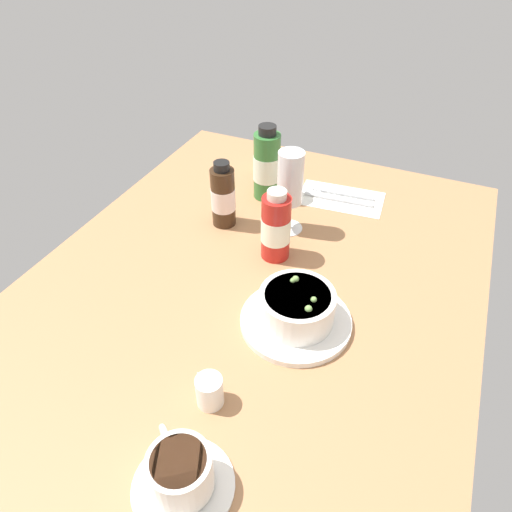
{
  "coord_description": "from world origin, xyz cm",
  "views": [
    {
      "loc": [
        -61.39,
        -27.62,
        61.53
      ],
      "look_at": [
        0.12,
        -0.4,
        5.92
      ],
      "focal_mm": 32.98,
      "sensor_mm": 36.0,
      "label": 1
    }
  ],
  "objects_px": {
    "wine_glass": "(288,182)",
    "menu_card": "(271,153)",
    "sauce_bottle_green": "(267,165)",
    "coffee_cup": "(181,474)",
    "sauce_bottle_brown": "(223,197)",
    "sauce_bottle_red": "(276,227)",
    "cutlery_setting": "(339,197)",
    "creamer_jug": "(209,391)",
    "porridge_bowl": "(297,310)"
  },
  "relations": [
    {
      "from": "wine_glass",
      "to": "menu_card",
      "type": "height_order",
      "value": "wine_glass"
    },
    {
      "from": "sauce_bottle_green",
      "to": "menu_card",
      "type": "distance_m",
      "value": 0.12
    },
    {
      "from": "coffee_cup",
      "to": "wine_glass",
      "type": "xyz_separation_m",
      "value": [
        0.58,
        0.08,
        0.08
      ]
    },
    {
      "from": "sauce_bottle_brown",
      "to": "sauce_bottle_green",
      "type": "bearing_deg",
      "value": -16.22
    },
    {
      "from": "sauce_bottle_red",
      "to": "wine_glass",
      "type": "bearing_deg",
      "value": 7.51
    },
    {
      "from": "sauce_bottle_red",
      "to": "menu_card",
      "type": "height_order",
      "value": "sauce_bottle_red"
    },
    {
      "from": "cutlery_setting",
      "to": "creamer_jug",
      "type": "relative_size",
      "value": 3.67
    },
    {
      "from": "creamer_jug",
      "to": "wine_glass",
      "type": "relative_size",
      "value": 0.31
    },
    {
      "from": "cutlery_setting",
      "to": "sauce_bottle_red",
      "type": "bearing_deg",
      "value": 167.05
    },
    {
      "from": "coffee_cup",
      "to": "wine_glass",
      "type": "distance_m",
      "value": 0.59
    },
    {
      "from": "cutlery_setting",
      "to": "coffee_cup",
      "type": "height_order",
      "value": "coffee_cup"
    },
    {
      "from": "coffee_cup",
      "to": "cutlery_setting",
      "type": "bearing_deg",
      "value": 0.63
    },
    {
      "from": "creamer_jug",
      "to": "sauce_bottle_green",
      "type": "bearing_deg",
      "value": 14.59
    },
    {
      "from": "wine_glass",
      "to": "sauce_bottle_green",
      "type": "xyz_separation_m",
      "value": [
        0.11,
        0.09,
        -0.04
      ]
    },
    {
      "from": "porridge_bowl",
      "to": "coffee_cup",
      "type": "bearing_deg",
      "value": 173.76
    },
    {
      "from": "sauce_bottle_brown",
      "to": "menu_card",
      "type": "xyz_separation_m",
      "value": [
        0.26,
        -0.0,
        -0.02
      ]
    },
    {
      "from": "sauce_bottle_red",
      "to": "sauce_bottle_green",
      "type": "bearing_deg",
      "value": 27.35
    },
    {
      "from": "sauce_bottle_green",
      "to": "sauce_bottle_brown",
      "type": "bearing_deg",
      "value": 163.78
    },
    {
      "from": "creamer_jug",
      "to": "sauce_bottle_red",
      "type": "height_order",
      "value": "sauce_bottle_red"
    },
    {
      "from": "coffee_cup",
      "to": "sauce_bottle_green",
      "type": "height_order",
      "value": "sauce_bottle_green"
    },
    {
      "from": "creamer_jug",
      "to": "menu_card",
      "type": "height_order",
      "value": "menu_card"
    },
    {
      "from": "porridge_bowl",
      "to": "sauce_bottle_green",
      "type": "height_order",
      "value": "sauce_bottle_green"
    },
    {
      "from": "cutlery_setting",
      "to": "creamer_jug",
      "type": "distance_m",
      "value": 0.62
    },
    {
      "from": "cutlery_setting",
      "to": "menu_card",
      "type": "xyz_separation_m",
      "value": [
        0.05,
        0.2,
        0.05
      ]
    },
    {
      "from": "sauce_bottle_green",
      "to": "coffee_cup",
      "type": "bearing_deg",
      "value": -165.79
    },
    {
      "from": "coffee_cup",
      "to": "menu_card",
      "type": "height_order",
      "value": "menu_card"
    },
    {
      "from": "coffee_cup",
      "to": "menu_card",
      "type": "bearing_deg",
      "value": 14.77
    },
    {
      "from": "sauce_bottle_green",
      "to": "wine_glass",
      "type": "bearing_deg",
      "value": -138.74
    },
    {
      "from": "cutlery_setting",
      "to": "sauce_bottle_brown",
      "type": "bearing_deg",
      "value": 134.45
    },
    {
      "from": "creamer_jug",
      "to": "sauce_bottle_green",
      "type": "distance_m",
      "value": 0.58
    },
    {
      "from": "sauce_bottle_red",
      "to": "menu_card",
      "type": "bearing_deg",
      "value": 24.15
    },
    {
      "from": "cutlery_setting",
      "to": "sauce_bottle_red",
      "type": "height_order",
      "value": "sauce_bottle_red"
    },
    {
      "from": "sauce_bottle_brown",
      "to": "sauce_bottle_red",
      "type": "height_order",
      "value": "sauce_bottle_red"
    },
    {
      "from": "sauce_bottle_red",
      "to": "creamer_jug",
      "type": "bearing_deg",
      "value": -173.45
    },
    {
      "from": "cutlery_setting",
      "to": "sauce_bottle_red",
      "type": "distance_m",
      "value": 0.28
    },
    {
      "from": "coffee_cup",
      "to": "creamer_jug",
      "type": "xyz_separation_m",
      "value": [
        0.12,
        0.03,
        -0.01
      ]
    },
    {
      "from": "sauce_bottle_green",
      "to": "menu_card",
      "type": "xyz_separation_m",
      "value": [
        0.12,
        0.04,
        -0.03
      ]
    },
    {
      "from": "sauce_bottle_brown",
      "to": "cutlery_setting",
      "type": "bearing_deg",
      "value": -45.55
    },
    {
      "from": "porridge_bowl",
      "to": "cutlery_setting",
      "type": "bearing_deg",
      "value": 5.87
    },
    {
      "from": "porridge_bowl",
      "to": "cutlery_setting",
      "type": "distance_m",
      "value": 0.43
    },
    {
      "from": "cutlery_setting",
      "to": "wine_glass",
      "type": "bearing_deg",
      "value": 156.02
    },
    {
      "from": "porridge_bowl",
      "to": "creamer_jug",
      "type": "xyz_separation_m",
      "value": [
        -0.2,
        0.06,
        -0.01
      ]
    },
    {
      "from": "wine_glass",
      "to": "sauce_bottle_green",
      "type": "height_order",
      "value": "wine_glass"
    },
    {
      "from": "sauce_bottle_brown",
      "to": "sauce_bottle_red",
      "type": "distance_m",
      "value": 0.16
    },
    {
      "from": "porridge_bowl",
      "to": "sauce_bottle_brown",
      "type": "height_order",
      "value": "sauce_bottle_brown"
    },
    {
      "from": "cutlery_setting",
      "to": "sauce_bottle_green",
      "type": "height_order",
      "value": "sauce_bottle_green"
    },
    {
      "from": "wine_glass",
      "to": "cutlery_setting",
      "type": "bearing_deg",
      "value": -23.98
    },
    {
      "from": "sauce_bottle_brown",
      "to": "porridge_bowl",
      "type": "bearing_deg",
      "value": -131.27
    },
    {
      "from": "porridge_bowl",
      "to": "sauce_bottle_brown",
      "type": "xyz_separation_m",
      "value": [
        0.22,
        0.25,
        0.03
      ]
    },
    {
      "from": "wine_glass",
      "to": "menu_card",
      "type": "bearing_deg",
      "value": 30.52
    }
  ]
}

